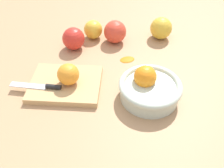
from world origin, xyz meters
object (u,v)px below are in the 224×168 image
Objects in this scene: knife at (43,86)px; apple_front_left at (161,28)px; orange_on_board at (68,74)px; apple_front_right_2 at (93,30)px; apple_front_right at (74,39)px; bowl at (149,88)px; cutting_board at (66,84)px; apple_front_center at (115,32)px.

knife is 0.49m from apple_front_left.
orange_on_board reaches higher than apple_front_left.
apple_front_right is at bearing 47.83° from apple_front_right_2.
orange_on_board is 0.29m from apple_front_right_2.
apple_front_left is at bearing -179.32° from apple_front_right_2.
cutting_board is at bearing -9.05° from bowl.
apple_front_left is (-0.17, -0.03, -0.00)m from apple_front_center.
knife reaches higher than cutting_board.
knife is 1.90× the size of apple_front_left.
orange_on_board is at bearing 165.61° from cutting_board.
orange_on_board is 0.41× the size of knife.
knife is (0.31, -0.01, -0.01)m from bowl.
apple_front_right is at bearing -86.62° from orange_on_board.
apple_front_left is at bearing -103.30° from bowl.
apple_front_left is (-0.32, -0.07, 0.00)m from apple_front_right.
apple_front_right is at bearing 17.19° from apple_front_center.
apple_front_center reaches higher than apple_front_left.
apple_front_right_2 is at bearing -100.65° from orange_on_board.
apple_front_right is 0.16m from apple_front_center.
orange_on_board is at bearing 42.46° from apple_front_left.
cutting_board is 3.26× the size of orange_on_board.
knife is 1.95× the size of apple_front_right.
cutting_board is at bearing 40.92° from apple_front_left.
bowl is 0.25m from cutting_board.
apple_front_right_2 is (0.18, -0.32, 0.00)m from bowl.
apple_front_left reaches higher than apple_front_right_2.
orange_on_board is (-0.01, 0.00, 0.04)m from cutting_board.
cutting_board is at bearing 59.27° from apple_front_center.
apple_front_right_2 is at bearing -103.41° from cutting_board.
apple_front_center is at bearing 9.48° from apple_front_left.
apple_front_right is at bearing -105.28° from knife.
bowl is at bearing 76.70° from apple_front_left.
orange_on_board is 0.79× the size of apple_front_left.
cutting_board is 0.07m from knife.
apple_front_left is (-0.39, -0.31, 0.02)m from knife.
orange_on_board is at bearing -163.51° from knife.
apple_front_left is at bearing -166.91° from apple_front_right.
knife is at bearing 74.72° from apple_front_right.
apple_front_left is (-0.32, -0.28, 0.03)m from cutting_board.
knife is 0.24m from apple_front_right.
apple_front_right_2 is (-0.07, -0.07, -0.00)m from apple_front_right.
orange_on_board reaches higher than cutting_board.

